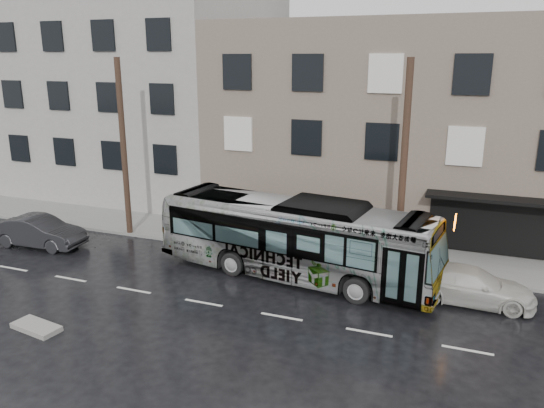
{
  "coord_description": "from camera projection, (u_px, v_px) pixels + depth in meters",
  "views": [
    {
      "loc": [
        9.13,
        -18.98,
        9.16
      ],
      "look_at": [
        0.91,
        2.5,
        2.75
      ],
      "focal_mm": 35.0,
      "sensor_mm": 36.0,
      "label": 1
    }
  ],
  "objects": [
    {
      "name": "dark_sedan",
      "position": [
        39.0,
        232.0,
        26.34
      ],
      "size": [
        4.72,
        1.89,
        1.53
      ],
      "primitive_type": "imported",
      "rotation": [
        0.0,
        0.0,
        1.63
      ],
      "color": "black",
      "rests_on": "ground"
    },
    {
      "name": "building_taupe",
      "position": [
        400.0,
        122.0,
        30.9
      ],
      "size": [
        20.0,
        12.0,
        11.0
      ],
      "primitive_type": "cube",
      "color": "#7B695E",
      "rests_on": "ground"
    },
    {
      "name": "utility_pole_rear",
      "position": [
        124.0,
        148.0,
        26.98
      ],
      "size": [
        0.3,
        0.3,
        9.0
      ],
      "primitive_type": "cylinder",
      "color": "#3E2A1F",
      "rests_on": "sidewalk"
    },
    {
      "name": "ground",
      "position": [
        231.0,
        278.0,
        22.67
      ],
      "size": [
        120.0,
        120.0,
        0.0
      ],
      "primitive_type": "plane",
      "color": "black",
      "rests_on": "ground"
    },
    {
      "name": "bus",
      "position": [
        295.0,
        238.0,
        22.51
      ],
      "size": [
        12.6,
        4.52,
        3.43
      ],
      "primitive_type": "imported",
      "rotation": [
        0.0,
        0.0,
        1.44
      ],
      "color": "#B2B2B2",
      "rests_on": "ground"
    },
    {
      "name": "white_sedan",
      "position": [
        470.0,
        285.0,
        20.33
      ],
      "size": [
        4.75,
        1.96,
        1.37
      ],
      "primitive_type": "imported",
      "rotation": [
        0.0,
        0.0,
        1.58
      ],
      "color": "beige",
      "rests_on": "ground"
    },
    {
      "name": "building_grey",
      "position": [
        91.0,
        73.0,
        39.5
      ],
      "size": [
        26.0,
        15.0,
        16.0
      ],
      "primitive_type": "cube",
      "color": "#A29F99",
      "rests_on": "ground"
    },
    {
      "name": "slush_pile",
      "position": [
        36.0,
        327.0,
        18.41
      ],
      "size": [
        1.9,
        1.07,
        0.18
      ],
      "primitive_type": "cube",
      "rotation": [
        0.0,
        0.0,
        -0.16
      ],
      "color": "#A7A59E",
      "rests_on": "ground"
    },
    {
      "name": "utility_pole_front",
      "position": [
        403.0,
        168.0,
        22.16
      ],
      "size": [
        0.3,
        0.3,
        9.0
      ],
      "primitive_type": "cylinder",
      "color": "#3E2A1F",
      "rests_on": "sidewalk"
    },
    {
      "name": "sidewalk",
      "position": [
        272.0,
        241.0,
        27.06
      ],
      "size": [
        90.0,
        3.6,
        0.15
      ],
      "primitive_type": "cube",
      "color": "gray",
      "rests_on": "ground"
    },
    {
      "name": "sign_post",
      "position": [
        424.0,
        246.0,
        22.67
      ],
      "size": [
        0.06,
        0.06,
        2.4
      ],
      "primitive_type": "cylinder",
      "color": "slate",
      "rests_on": "sidewalk"
    }
  ]
}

